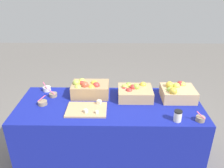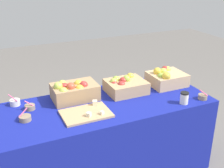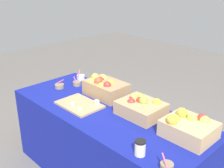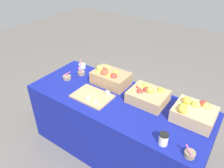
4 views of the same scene
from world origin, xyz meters
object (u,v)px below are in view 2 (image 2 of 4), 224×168
object	(u,v)px
apple_crate_middle	(125,86)
sample_bowl_near	(30,107)
sample_bowl_mid	(15,102)
apple_crate_left	(166,78)
cutting_board_front	(86,113)
coffee_cup	(184,98)
apple_crate_right	(74,91)
sample_bowl_extra	(203,97)
sample_bowl_far	(25,118)

from	to	relation	value
apple_crate_middle	sample_bowl_near	world-z (taller)	apple_crate_middle
apple_crate_middle	sample_bowl_mid	size ratio (longest dim) A/B	3.58
sample_bowl_near	apple_crate_left	bearing A→B (deg)	-1.04
apple_crate_middle	cutting_board_front	distance (m)	0.55
apple_crate_middle	coffee_cup	size ratio (longest dim) A/B	3.41
sample_bowl_mid	coffee_cup	distance (m)	1.47
apple_crate_left	apple_crate_right	size ratio (longest dim) A/B	0.87
sample_bowl_mid	cutting_board_front	bearing A→B (deg)	-39.05
apple_crate_right	sample_bowl_extra	world-z (taller)	apple_crate_right
cutting_board_front	sample_bowl_mid	size ratio (longest dim) A/B	3.89
apple_crate_middle	sample_bowl_extra	world-z (taller)	apple_crate_middle
coffee_cup	cutting_board_front	bearing A→B (deg)	168.85
sample_bowl_extra	sample_bowl_far	bearing A→B (deg)	169.96
apple_crate_middle	sample_bowl_mid	bearing A→B (deg)	171.51
coffee_cup	sample_bowl_extra	bearing A→B (deg)	0.54
apple_crate_left	apple_crate_middle	xyz separation A→B (m)	(-0.46, 0.01, -0.01)
apple_crate_middle	apple_crate_left	bearing A→B (deg)	-1.19
apple_crate_middle	sample_bowl_extra	xyz separation A→B (m)	(0.57, -0.43, -0.04)
sample_bowl_near	sample_bowl_far	distance (m)	0.19
apple_crate_middle	sample_bowl_near	distance (m)	0.89
apple_crate_left	coffee_cup	size ratio (longest dim) A/B	3.28
apple_crate_right	coffee_cup	size ratio (longest dim) A/B	3.76
sample_bowl_mid	coffee_cup	xyz separation A→B (m)	(1.35, -0.58, 0.03)
apple_crate_right	sample_bowl_far	xyz separation A→B (m)	(-0.46, -0.21, -0.06)
sample_bowl_far	coffee_cup	world-z (taller)	coffee_cup
apple_crate_right	coffee_cup	world-z (taller)	apple_crate_right
sample_bowl_far	sample_bowl_mid	bearing A→B (deg)	97.06
apple_crate_left	cutting_board_front	size ratio (longest dim) A/B	0.89
cutting_board_front	sample_bowl_near	size ratio (longest dim) A/B	4.26
sample_bowl_far	sample_bowl_near	bearing A→B (deg)	69.08
apple_crate_right	sample_bowl_mid	xyz separation A→B (m)	(-0.50, 0.10, -0.06)
apple_crate_left	sample_bowl_mid	distance (m)	1.46
apple_crate_right	cutting_board_front	distance (m)	0.32
sample_bowl_mid	sample_bowl_far	size ratio (longest dim) A/B	1.05
apple_crate_right	sample_bowl_far	size ratio (longest dim) A/B	4.15
apple_crate_middle	sample_bowl_extra	distance (m)	0.72
cutting_board_front	sample_bowl_extra	bearing A→B (deg)	-8.87
apple_crate_right	sample_bowl_near	size ratio (longest dim) A/B	4.32
apple_crate_left	sample_bowl_far	size ratio (longest dim) A/B	3.62
apple_crate_left	sample_bowl_near	xyz separation A→B (m)	(-1.35, 0.02, -0.05)
sample_bowl_near	sample_bowl_far	world-z (taller)	sample_bowl_far
apple_crate_left	sample_bowl_extra	distance (m)	0.44
apple_crate_left	sample_bowl_far	world-z (taller)	apple_crate_left
coffee_cup	sample_bowl_mid	bearing A→B (deg)	156.85
sample_bowl_near	sample_bowl_extra	xyz separation A→B (m)	(1.46, -0.44, 0.00)
sample_bowl_mid	sample_bowl_near	bearing A→B (deg)	-51.92
sample_bowl_near	coffee_cup	distance (m)	1.33
apple_crate_left	sample_bowl_far	bearing A→B (deg)	-173.97
apple_crate_left	coffee_cup	distance (m)	0.43
cutting_board_front	apple_crate_middle	bearing A→B (deg)	28.58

